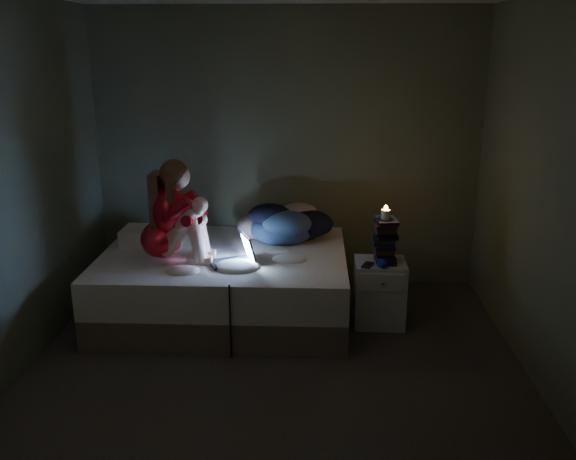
# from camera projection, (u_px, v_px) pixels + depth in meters

# --- Properties ---
(floor) EXTENTS (3.60, 3.80, 0.02)m
(floor) POSITION_uv_depth(u_px,v_px,m) (275.00, 382.00, 4.26)
(floor) COLOR black
(floor) RESTS_ON ground
(wall_back) EXTENTS (3.60, 0.02, 2.60)m
(wall_back) POSITION_uv_depth(u_px,v_px,m) (287.00, 151.00, 5.70)
(wall_back) COLOR #4B5541
(wall_back) RESTS_ON ground
(wall_front) EXTENTS (3.60, 0.02, 2.60)m
(wall_front) POSITION_uv_depth(u_px,v_px,m) (236.00, 340.00, 2.05)
(wall_front) COLOR #4B5541
(wall_front) RESTS_ON ground
(wall_right) EXTENTS (0.02, 3.80, 2.60)m
(wall_right) POSITION_uv_depth(u_px,v_px,m) (561.00, 204.00, 3.80)
(wall_right) COLOR #4B5541
(wall_right) RESTS_ON ground
(bed) EXTENTS (2.06, 1.54, 0.57)m
(bed) POSITION_uv_depth(u_px,v_px,m) (225.00, 283.00, 5.25)
(bed) COLOR beige
(bed) RESTS_ON ground
(pillow) EXTENTS (0.47, 0.34, 0.14)m
(pillow) POSITION_uv_depth(u_px,v_px,m) (150.00, 236.00, 5.39)
(pillow) COLOR white
(pillow) RESTS_ON bed
(woman) EXTENTS (0.52, 0.34, 0.84)m
(woman) POSITION_uv_depth(u_px,v_px,m) (160.00, 210.00, 4.86)
(woman) COLOR #A50C1E
(woman) RESTS_ON bed
(laptop) EXTENTS (0.41, 0.36, 0.24)m
(laptop) POSITION_uv_depth(u_px,v_px,m) (231.00, 250.00, 4.85)
(laptop) COLOR black
(laptop) RESTS_ON bed
(clothes_pile) EXTENTS (0.63, 0.51, 0.37)m
(clothes_pile) POSITION_uv_depth(u_px,v_px,m) (282.00, 222.00, 5.39)
(clothes_pile) COLOR navy
(clothes_pile) RESTS_ON bed
(nightstand) EXTENTS (0.42, 0.37, 0.55)m
(nightstand) POSITION_uv_depth(u_px,v_px,m) (379.00, 293.00, 5.06)
(nightstand) COLOR silver
(nightstand) RESTS_ON ground
(book_stack) EXTENTS (0.19, 0.25, 0.37)m
(book_stack) POSITION_uv_depth(u_px,v_px,m) (384.00, 240.00, 4.94)
(book_stack) COLOR black
(book_stack) RESTS_ON nightstand
(candle) EXTENTS (0.07, 0.07, 0.08)m
(candle) POSITION_uv_depth(u_px,v_px,m) (386.00, 214.00, 4.87)
(candle) COLOR beige
(candle) RESTS_ON book_stack
(phone) EXTENTS (0.12, 0.16, 0.01)m
(phone) POSITION_uv_depth(u_px,v_px,m) (368.00, 265.00, 4.89)
(phone) COLOR black
(phone) RESTS_ON nightstand
(blue_orb) EXTENTS (0.08, 0.08, 0.08)m
(blue_orb) POSITION_uv_depth(u_px,v_px,m) (383.00, 264.00, 4.82)
(blue_orb) COLOR navy
(blue_orb) RESTS_ON nightstand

